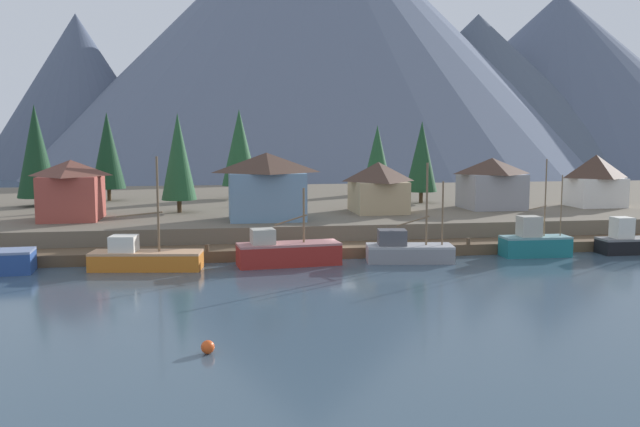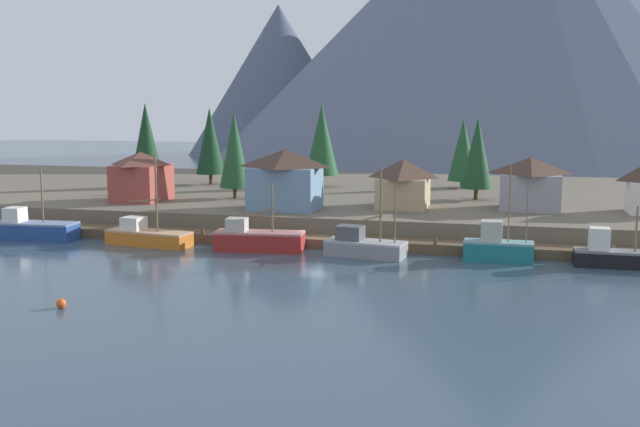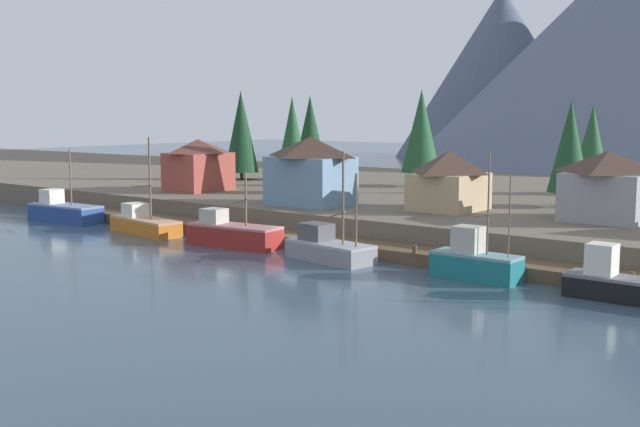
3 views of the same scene
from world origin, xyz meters
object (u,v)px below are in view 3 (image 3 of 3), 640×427
Objects in this scene: fishing_boat_grey at (328,248)px; conifer_near_left at (592,145)px; house_blue at (311,170)px; conifer_mid_right at (310,132)px; fishing_boat_teal at (474,261)px; conifer_near_right at (421,131)px; conifer_back_right at (241,131)px; fishing_boat_blue at (64,211)px; house_grey at (607,185)px; house_red at (198,164)px; fishing_boat_black at (636,287)px; conifer_mid_left at (570,146)px; conifer_back_left at (292,139)px; fishing_boat_orange at (144,223)px; house_tan at (449,180)px; fishing_boat_red at (232,234)px.

fishing_boat_grey is 0.86× the size of conifer_near_left.
house_blue is 30.41m from conifer_mid_right.
fishing_boat_teal is 0.74× the size of conifer_near_right.
fishing_boat_teal is at bearing -29.89° from conifer_back_right.
conifer_near_right is (-20.20, -3.52, 1.39)m from conifer_near_left.
fishing_boat_grey reaches higher than fishing_boat_blue.
house_grey is at bearing -11.70° from conifer_back_right.
fishing_boat_black is at bearing -14.89° from house_red.
house_blue is at bearing 155.78° from fishing_boat_teal.
conifer_near_right is 1.17× the size of conifer_mid_left.
conifer_back_left reaches higher than fishing_boat_grey.
fishing_boat_teal reaches higher than house_red.
fishing_boat_orange reaches higher than fishing_boat_black.
house_tan is at bearing 93.08° from fishing_boat_grey.
fishing_boat_black is at bearing -67.58° from conifer_near_left.
conifer_near_right is at bearing 126.89° from house_tan.
fishing_boat_teal is 26.58m from conifer_mid_left.
house_red is at bearing 67.53° from fishing_boat_blue.
conifer_near_right is (18.00, 21.12, 3.84)m from house_red.
house_grey is (26.37, 18.46, 4.43)m from fishing_boat_red.
conifer_back_right is at bearing 151.03° from conifer_back_left.
fishing_boat_blue is 0.99× the size of fishing_boat_orange.
house_tan is at bearing -130.40° from conifer_mid_left.
conifer_near_left is 46.14m from conifer_back_right.
house_red is (-54.33, 14.44, 4.61)m from fishing_boat_black.
fishing_boat_black is 56.41m from house_red.
conifer_mid_right is (-53.59, 34.78, 8.12)m from fishing_boat_black.
conifer_back_right is (-27.22, 29.56, 8.08)m from fishing_boat_red.
conifer_near_left reaches higher than house_grey.
fishing_boat_grey is 41.11m from conifer_near_left.
conifer_back_left is (-30.07, -6.18, 0.32)m from conifer_mid_left.
conifer_near_left is 20.55m from conifer_near_right.
fishing_boat_blue is 0.84× the size of conifer_back_left.
conifer_back_left is at bearing -114.58° from conifer_near_right.
conifer_back_left is (-20.53, 20.07, 7.73)m from fishing_boat_grey.
fishing_boat_blue is 13.52m from fishing_boat_orange.
house_tan is (-10.81, 16.06, 4.10)m from fishing_boat_teal.
fishing_boat_teal is 45.98m from house_red.
fishing_boat_orange is 1.32× the size of house_red.
conifer_back_right is (-6.79, 14.44, 3.58)m from house_red.
fishing_boat_blue is 43.72m from conifer_near_right.
fishing_boat_black is (10.89, -0.02, -0.29)m from fishing_boat_teal.
fishing_boat_blue is 1.02× the size of fishing_boat_black.
conifer_back_left is at bearing -144.39° from conifer_near_left.
house_tan is 22.56m from conifer_back_left.
house_tan is 0.58× the size of conifer_near_right.
conifer_near_right is (-1.71, 24.35, 3.47)m from house_blue.
house_tan reaches higher than fishing_boat_black.
house_red is 1.03× the size of house_grey.
conifer_mid_right is at bearing 87.91° from house_red.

